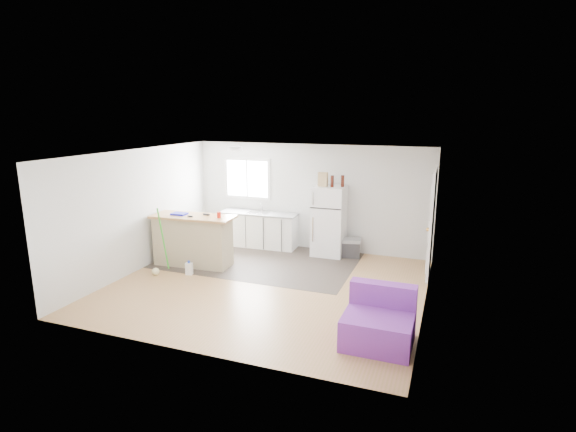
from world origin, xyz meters
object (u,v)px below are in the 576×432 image
object	(u,v)px
peninsula	(193,240)
kitchen_cabinets	(259,229)
cooler	(348,247)
purple_seat	(379,323)
refrigerator	(329,221)
cleaner_jug	(189,269)
bottle_left	(332,181)
mop	(158,263)
blue_tray	(179,214)
red_cup	(219,215)
bottle_right	(343,181)
cardboard_box	(323,179)

from	to	relation	value
peninsula	kitchen_cabinets	bearing A→B (deg)	62.75
cooler	purple_seat	world-z (taller)	purple_seat
refrigerator	cleaner_jug	size ratio (longest dim) A/B	5.46
kitchen_cabinets	bottle_left	bearing A→B (deg)	-7.13
purple_seat	mop	size ratio (longest dim) A/B	0.68
blue_tray	bottle_left	world-z (taller)	bottle_left
peninsula	red_cup	world-z (taller)	red_cup
bottle_right	cardboard_box	bearing A→B (deg)	-169.51
refrigerator	mop	size ratio (longest dim) A/B	1.13
cooler	bottle_right	size ratio (longest dim) A/B	2.37
cleaner_jug	purple_seat	bearing A→B (deg)	-28.93
bottle_right	red_cup	bearing A→B (deg)	-142.54
cooler	purple_seat	bearing A→B (deg)	-82.08
bottle_right	kitchen_cabinets	bearing A→B (deg)	178.28
refrigerator	purple_seat	size ratio (longest dim) A/B	1.66
cleaner_jug	red_cup	distance (m)	1.20
purple_seat	cleaner_jug	xyz separation A→B (m)	(-3.89, 1.36, -0.15)
cleaner_jug	peninsula	bearing A→B (deg)	103.08
cooler	cleaner_jug	xyz separation A→B (m)	(-2.65, -2.19, -0.08)
refrigerator	bottle_right	world-z (taller)	bottle_right
refrigerator	mop	world-z (taller)	refrigerator
purple_seat	mop	world-z (taller)	mop
refrigerator	bottle_left	bearing A→B (deg)	-54.11
blue_tray	cardboard_box	bearing A→B (deg)	31.31
mop	red_cup	size ratio (longest dim) A/B	11.30
peninsula	purple_seat	xyz separation A→B (m)	(4.11, -1.90, -0.25)
purple_seat	red_cup	distance (m)	4.07
peninsula	cardboard_box	distance (m)	3.00
kitchen_cabinets	refrigerator	xyz separation A→B (m)	(1.70, -0.05, 0.35)
purple_seat	peninsula	bearing A→B (deg)	155.45
red_cup	bottle_right	xyz separation A→B (m)	(2.10, 1.61, 0.56)
red_cup	bottle_left	size ratio (longest dim) A/B	0.48
refrigerator	cooler	world-z (taller)	refrigerator
purple_seat	cleaner_jug	size ratio (longest dim) A/B	3.29
kitchen_cabinets	cooler	world-z (taller)	kitchen_cabinets
mop	cleaner_jug	bearing A→B (deg)	8.58
bottle_right	mop	bearing A→B (deg)	-142.24
blue_tray	bottle_left	bearing A→B (deg)	28.99
cooler	bottle_left	world-z (taller)	bottle_left
red_cup	cardboard_box	xyz separation A→B (m)	(1.69, 1.53, 0.58)
bottle_right	bottle_left	bearing A→B (deg)	-153.80
mop	blue_tray	xyz separation A→B (m)	(0.07, 0.72, 0.83)
kitchen_cabinets	mop	distance (m)	2.66
red_cup	peninsula	bearing A→B (deg)	-178.88
cooler	blue_tray	distance (m)	3.67
cardboard_box	refrigerator	bearing A→B (deg)	32.28
refrigerator	cleaner_jug	xyz separation A→B (m)	(-2.21, -2.17, -0.65)
kitchen_cabinets	purple_seat	xyz separation A→B (m)	(3.38, -3.58, -0.14)
cooler	cardboard_box	distance (m)	1.59
peninsula	cardboard_box	bearing A→B (deg)	30.25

